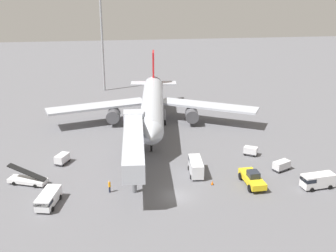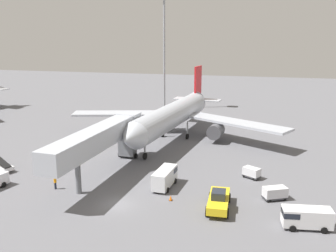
{
  "view_description": "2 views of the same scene",
  "coord_description": "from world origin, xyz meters",
  "px_view_note": "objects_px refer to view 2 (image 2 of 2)",
  "views": [
    {
      "loc": [
        -8.19,
        -53.76,
        29.95
      ],
      "look_at": [
        1.1,
        20.01,
        3.41
      ],
      "focal_mm": 46.27,
      "sensor_mm": 36.0,
      "label": 1
    },
    {
      "loc": [
        16.09,
        -37.73,
        19.19
      ],
      "look_at": [
        -0.13,
        23.03,
        4.14
      ],
      "focal_mm": 40.34,
      "sensor_mm": 36.0,
      "label": 2
    }
  ],
  "objects_px": {
    "baggage_cart_rear_right": "(252,172)",
    "jet_bridge": "(102,138)",
    "pushback_tug": "(219,200)",
    "airplane_at_gate": "(174,115)",
    "baggage_cart_mid_right": "(275,193)",
    "apron_light_mast": "(164,32)",
    "service_van_far_right": "(165,177)",
    "baggage_cart_near_left": "(49,153)",
    "ground_crew_worker_foreground": "(55,182)",
    "service_van_mid_left": "(305,217)",
    "safety_cone_alpha": "(171,198)"
  },
  "relations": [
    {
      "from": "airplane_at_gate",
      "to": "jet_bridge",
      "type": "xyz_separation_m",
      "value": [
        -4.89,
        -21.53,
        0.86
      ]
    },
    {
      "from": "service_van_far_right",
      "to": "baggage_cart_rear_right",
      "type": "xyz_separation_m",
      "value": [
        10.77,
        6.02,
        -0.53
      ]
    },
    {
      "from": "service_van_mid_left",
      "to": "baggage_cart_mid_right",
      "type": "relative_size",
      "value": 1.65
    },
    {
      "from": "baggage_cart_near_left",
      "to": "ground_crew_worker_foreground",
      "type": "bearing_deg",
      "value": -54.75
    },
    {
      "from": "jet_bridge",
      "to": "ground_crew_worker_foreground",
      "type": "xyz_separation_m",
      "value": [
        -3.88,
        -6.19,
        -4.5
      ]
    },
    {
      "from": "airplane_at_gate",
      "to": "service_van_mid_left",
      "type": "relative_size",
      "value": 8.46
    },
    {
      "from": "pushback_tug",
      "to": "service_van_far_right",
      "type": "height_order",
      "value": "service_van_far_right"
    },
    {
      "from": "airplane_at_gate",
      "to": "service_van_far_right",
      "type": "height_order",
      "value": "airplane_at_gate"
    },
    {
      "from": "service_van_far_right",
      "to": "ground_crew_worker_foreground",
      "type": "distance_m",
      "value": 14.13
    },
    {
      "from": "airplane_at_gate",
      "to": "ground_crew_worker_foreground",
      "type": "relative_size",
      "value": 23.47
    },
    {
      "from": "safety_cone_alpha",
      "to": "apron_light_mast",
      "type": "distance_m",
      "value": 62.67
    },
    {
      "from": "baggage_cart_rear_right",
      "to": "service_van_mid_left",
      "type": "bearing_deg",
      "value": -65.15
    },
    {
      "from": "jet_bridge",
      "to": "baggage_cart_rear_right",
      "type": "height_order",
      "value": "jet_bridge"
    },
    {
      "from": "pushback_tug",
      "to": "airplane_at_gate",
      "type": "bearing_deg",
      "value": 113.55
    },
    {
      "from": "pushback_tug",
      "to": "baggage_cart_mid_right",
      "type": "xyz_separation_m",
      "value": [
        6.21,
        4.35,
        -0.22
      ]
    },
    {
      "from": "baggage_cart_mid_right",
      "to": "baggage_cart_rear_right",
      "type": "xyz_separation_m",
      "value": [
        -3.06,
        6.5,
        -0.03
      ]
    },
    {
      "from": "baggage_cart_rear_right",
      "to": "apron_light_mast",
      "type": "xyz_separation_m",
      "value": [
        -25.59,
        47.09,
        19.28
      ]
    },
    {
      "from": "service_van_far_right",
      "to": "pushback_tug",
      "type": "bearing_deg",
      "value": -32.39
    },
    {
      "from": "jet_bridge",
      "to": "baggage_cart_mid_right",
      "type": "bearing_deg",
      "value": -5.43
    },
    {
      "from": "baggage_cart_rear_right",
      "to": "safety_cone_alpha",
      "type": "distance_m",
      "value": 13.45
    },
    {
      "from": "jet_bridge",
      "to": "baggage_cart_rear_right",
      "type": "xyz_separation_m",
      "value": [
        20.29,
        4.28,
        -4.65
      ]
    },
    {
      "from": "airplane_at_gate",
      "to": "baggage_cart_near_left",
      "type": "relative_size",
      "value": 14.24
    },
    {
      "from": "airplane_at_gate",
      "to": "jet_bridge",
      "type": "height_order",
      "value": "airplane_at_gate"
    },
    {
      "from": "airplane_at_gate",
      "to": "ground_crew_worker_foreground",
      "type": "xyz_separation_m",
      "value": [
        -8.77,
        -27.72,
        -3.64
      ]
    },
    {
      "from": "service_van_far_right",
      "to": "baggage_cart_near_left",
      "type": "xyz_separation_m",
      "value": [
        -21.18,
        6.55,
        -0.47
      ]
    },
    {
      "from": "service_van_far_right",
      "to": "baggage_cart_near_left",
      "type": "bearing_deg",
      "value": 162.82
    },
    {
      "from": "safety_cone_alpha",
      "to": "baggage_cart_mid_right",
      "type": "bearing_deg",
      "value": 16.21
    },
    {
      "from": "service_van_mid_left",
      "to": "safety_cone_alpha",
      "type": "relative_size",
      "value": 7.89
    },
    {
      "from": "jet_bridge",
      "to": "service_van_mid_left",
      "type": "height_order",
      "value": "jet_bridge"
    },
    {
      "from": "baggage_cart_rear_right",
      "to": "apron_light_mast",
      "type": "bearing_deg",
      "value": 118.52
    },
    {
      "from": "pushback_tug",
      "to": "baggage_cart_rear_right",
      "type": "bearing_deg",
      "value": 73.8
    },
    {
      "from": "baggage_cart_mid_right",
      "to": "apron_light_mast",
      "type": "bearing_deg",
      "value": 118.13
    },
    {
      "from": "airplane_at_gate",
      "to": "baggage_cart_mid_right",
      "type": "height_order",
      "value": "airplane_at_gate"
    },
    {
      "from": "baggage_cart_rear_right",
      "to": "jet_bridge",
      "type": "bearing_deg",
      "value": -168.09
    },
    {
      "from": "service_van_far_right",
      "to": "baggage_cart_mid_right",
      "type": "bearing_deg",
      "value": -2.01
    },
    {
      "from": "pushback_tug",
      "to": "service_van_mid_left",
      "type": "xyz_separation_m",
      "value": [
        9.12,
        -2.03,
        0.15
      ]
    },
    {
      "from": "baggage_cart_rear_right",
      "to": "safety_cone_alpha",
      "type": "bearing_deg",
      "value": -131.92
    },
    {
      "from": "pushback_tug",
      "to": "service_van_mid_left",
      "type": "height_order",
      "value": "pushback_tug"
    },
    {
      "from": "apron_light_mast",
      "to": "pushback_tug",
      "type": "bearing_deg",
      "value": -68.83
    },
    {
      "from": "jet_bridge",
      "to": "service_van_far_right",
      "type": "distance_m",
      "value": 10.52
    },
    {
      "from": "service_van_mid_left",
      "to": "ground_crew_worker_foreground",
      "type": "bearing_deg",
      "value": 175.43
    },
    {
      "from": "baggage_cart_mid_right",
      "to": "ground_crew_worker_foreground",
      "type": "height_order",
      "value": "ground_crew_worker_foreground"
    },
    {
      "from": "baggage_cart_rear_right",
      "to": "ground_crew_worker_foreground",
      "type": "xyz_separation_m",
      "value": [
        -24.17,
        -10.47,
        0.15
      ]
    },
    {
      "from": "pushback_tug",
      "to": "apron_light_mast",
      "type": "bearing_deg",
      "value": 111.17
    },
    {
      "from": "jet_bridge",
      "to": "apron_light_mast",
      "type": "bearing_deg",
      "value": 95.89
    },
    {
      "from": "ground_crew_worker_foreground",
      "to": "apron_light_mast",
      "type": "distance_m",
      "value": 60.67
    },
    {
      "from": "service_van_mid_left",
      "to": "jet_bridge",
      "type": "bearing_deg",
      "value": 161.86
    },
    {
      "from": "service_van_mid_left",
      "to": "ground_crew_worker_foreground",
      "type": "xyz_separation_m",
      "value": [
        -30.14,
        2.41,
        -0.25
      ]
    },
    {
      "from": "jet_bridge",
      "to": "ground_crew_worker_foreground",
      "type": "bearing_deg",
      "value": -122.08
    },
    {
      "from": "pushback_tug",
      "to": "apron_light_mast",
      "type": "height_order",
      "value": "apron_light_mast"
    }
  ]
}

